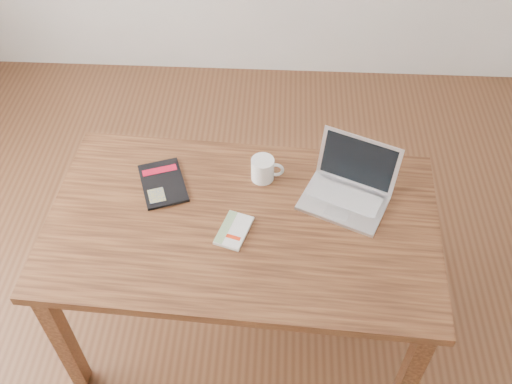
{
  "coord_description": "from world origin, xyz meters",
  "views": [
    {
      "loc": [
        0.2,
        -1.43,
        2.45
      ],
      "look_at": [
        0.13,
        0.02,
        0.85
      ],
      "focal_mm": 40.0,
      "sensor_mm": 36.0,
      "label": 1
    }
  ],
  "objects_px": {
    "laptop": "(349,187)",
    "coffee_mug": "(263,169)",
    "white_guidebook": "(234,230)",
    "black_guidebook": "(163,183)",
    "desk": "(243,235)"
  },
  "relations": [
    {
      "from": "desk",
      "to": "white_guidebook",
      "type": "height_order",
      "value": "white_guidebook"
    },
    {
      "from": "laptop",
      "to": "coffee_mug",
      "type": "xyz_separation_m",
      "value": [
        -0.34,
        0.08,
        0.0
      ]
    },
    {
      "from": "desk",
      "to": "black_guidebook",
      "type": "distance_m",
      "value": 0.39
    },
    {
      "from": "black_guidebook",
      "to": "desk",
      "type": "bearing_deg",
      "value": -47.3
    },
    {
      "from": "black_guidebook",
      "to": "coffee_mug",
      "type": "distance_m",
      "value": 0.41
    },
    {
      "from": "white_guidebook",
      "to": "coffee_mug",
      "type": "bearing_deg",
      "value": 88.14
    },
    {
      "from": "white_guidebook",
      "to": "black_guidebook",
      "type": "relative_size",
      "value": 0.65
    },
    {
      "from": "laptop",
      "to": "coffee_mug",
      "type": "height_order",
      "value": "laptop"
    },
    {
      "from": "white_guidebook",
      "to": "black_guidebook",
      "type": "xyz_separation_m",
      "value": [
        -0.31,
        0.23,
        -0.0
      ]
    },
    {
      "from": "black_guidebook",
      "to": "laptop",
      "type": "bearing_deg",
      "value": -21.7
    },
    {
      "from": "coffee_mug",
      "to": "black_guidebook",
      "type": "bearing_deg",
      "value": -170.3
    },
    {
      "from": "laptop",
      "to": "white_guidebook",
      "type": "bearing_deg",
      "value": -131.38
    },
    {
      "from": "white_guidebook",
      "to": "coffee_mug",
      "type": "height_order",
      "value": "coffee_mug"
    },
    {
      "from": "desk",
      "to": "black_guidebook",
      "type": "bearing_deg",
      "value": 155.7
    },
    {
      "from": "desk",
      "to": "black_guidebook",
      "type": "height_order",
      "value": "black_guidebook"
    }
  ]
}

